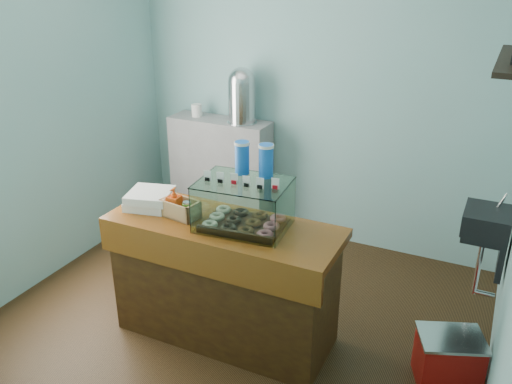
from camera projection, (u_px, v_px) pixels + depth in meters
The scene contains 9 objects.
ground at pixel (242, 315), 4.16m from camera, with size 3.50×3.50×0.00m, color black.
room_shell at pixel (243, 96), 3.48m from camera, with size 3.54×3.04×2.82m.
counter at pixel (224, 280), 3.77m from camera, with size 1.60×0.60×0.90m.
back_shelf at pixel (221, 173), 5.39m from camera, with size 1.00×0.32×1.10m, color gray.
display_case at pixel (246, 200), 3.51m from camera, with size 0.62×0.48×0.54m.
condiment_crate at pixel (179, 206), 3.67m from camera, with size 0.27×0.19×0.20m.
pastry_boxes at pixel (150, 199), 3.82m from camera, with size 0.37×0.36×0.12m.
coffee_urn at pixel (242, 94), 4.96m from camera, with size 0.28×0.28×0.52m.
red_cooler at pixel (448, 359), 3.44m from camera, with size 0.48×0.43×0.35m.
Camera 1 is at (1.59, -3.05, 2.52)m, focal length 38.00 mm.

